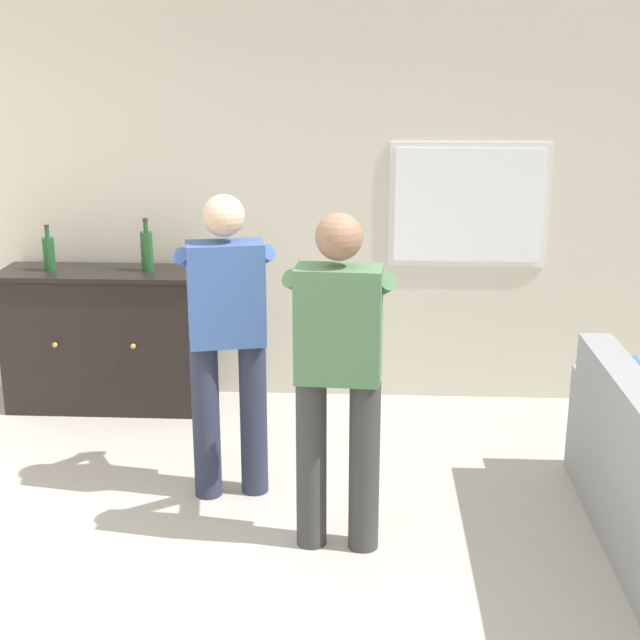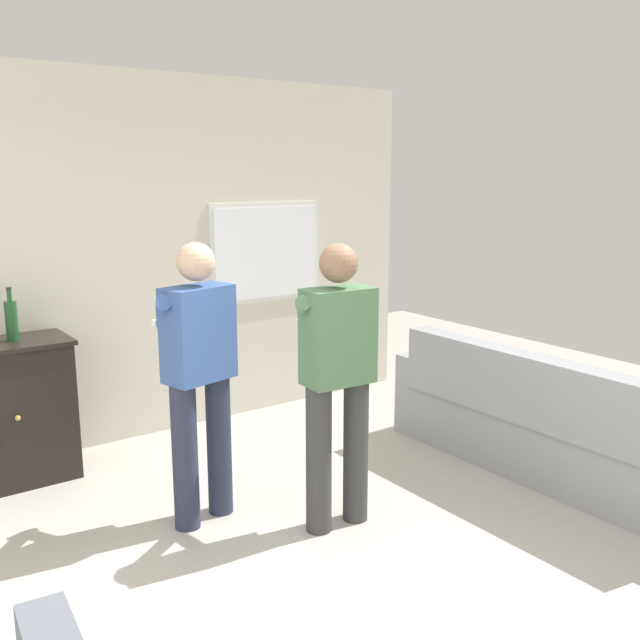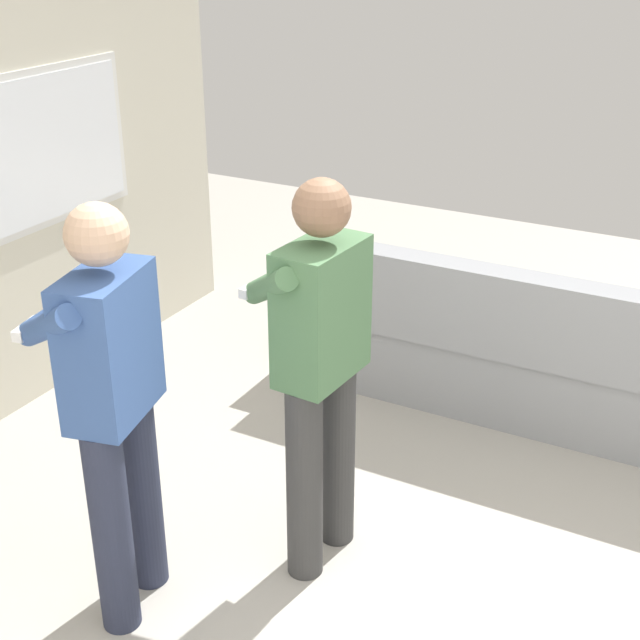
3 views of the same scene
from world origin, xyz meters
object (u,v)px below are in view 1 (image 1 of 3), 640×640
Objects in this scene: bottle_liquor_amber at (49,253)px; person_standing_right at (339,368)px; bottle_wine_green at (147,250)px; sideboard_cabinet at (104,339)px; person_standing_left at (227,333)px.

person_standing_right is (2.00, -1.74, -0.15)m from bottle_liquor_amber.
person_standing_right reaches higher than bottle_wine_green.
bottle_liquor_amber is (-0.66, -0.02, -0.02)m from bottle_wine_green.
bottle_wine_green is at bearing 127.13° from person_standing_right.
person_standing_right is at bearing -41.12° from bottle_liquor_amber.
sideboard_cabinet is 3.78× the size of bottle_wine_green.
person_standing_left is at bearing -41.35° from bottle_liquor_amber.
bottle_liquor_amber is 0.19× the size of person_standing_left.
bottle_wine_green is (0.33, 0.01, 0.63)m from sideboard_cabinet.
person_standing_right is at bearing -52.87° from bottle_wine_green.
person_standing_left is (1.38, -1.22, -0.15)m from bottle_liquor_amber.
bottle_liquor_amber is 0.19× the size of person_standing_right.
bottle_liquor_amber is at bearing -176.77° from sideboard_cabinet.
sideboard_cabinet is 0.71m from bottle_wine_green.
bottle_wine_green is at bearing 120.27° from person_standing_left.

